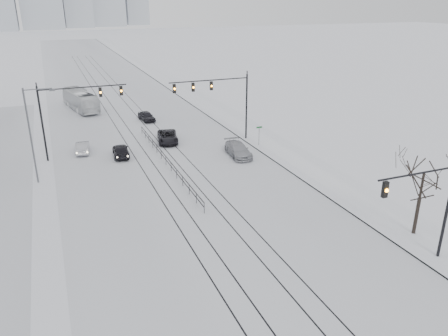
# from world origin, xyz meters

# --- Properties ---
(road) EXTENTS (22.00, 260.00, 0.02)m
(road) POSITION_xyz_m (0.00, 60.00, 0.01)
(road) COLOR silver
(road) RESTS_ON ground
(sidewalk_east) EXTENTS (5.00, 260.00, 0.16)m
(sidewalk_east) POSITION_xyz_m (13.50, 60.00, 0.08)
(sidewalk_east) COLOR white
(sidewalk_east) RESTS_ON ground
(curb) EXTENTS (0.10, 260.00, 0.12)m
(curb) POSITION_xyz_m (11.05, 60.00, 0.06)
(curb) COLOR gray
(curb) RESTS_ON ground
(tram_rails) EXTENTS (5.30, 180.00, 0.01)m
(tram_rails) POSITION_xyz_m (-0.00, 40.00, 0.02)
(tram_rails) COLOR black
(tram_rails) RESTS_ON ground
(traffic_mast_near) EXTENTS (6.10, 0.37, 7.00)m
(traffic_mast_near) POSITION_xyz_m (10.79, 6.00, 4.56)
(traffic_mast_near) COLOR black
(traffic_mast_near) RESTS_ON ground
(traffic_mast_ne) EXTENTS (9.60, 0.37, 8.00)m
(traffic_mast_ne) POSITION_xyz_m (8.15, 34.99, 5.76)
(traffic_mast_ne) COLOR black
(traffic_mast_ne) RESTS_ON ground
(traffic_mast_nw) EXTENTS (9.10, 0.37, 8.00)m
(traffic_mast_nw) POSITION_xyz_m (-8.52, 36.00, 5.57)
(traffic_mast_nw) COLOR black
(traffic_mast_nw) RESTS_ON ground
(street_light_west) EXTENTS (2.73, 0.25, 9.00)m
(street_light_west) POSITION_xyz_m (-12.20, 30.00, 5.21)
(street_light_west) COLOR #595B60
(street_light_west) RESTS_ON ground
(bare_tree) EXTENTS (4.40, 4.40, 6.10)m
(bare_tree) POSITION_xyz_m (13.20, 9.00, 4.49)
(bare_tree) COLOR black
(bare_tree) RESTS_ON ground
(median_fence) EXTENTS (0.06, 24.00, 1.00)m
(median_fence) POSITION_xyz_m (0.00, 30.00, 0.53)
(median_fence) COLOR black
(median_fence) RESTS_ON ground
(street_sign) EXTENTS (0.70, 0.06, 2.40)m
(street_sign) POSITION_xyz_m (11.80, 32.00, 1.61)
(street_sign) COLOR #595B60
(street_sign) RESTS_ON ground
(sedan_sb_inner) EXTENTS (2.01, 4.29, 1.42)m
(sedan_sb_inner) POSITION_xyz_m (-3.94, 34.34, 0.71)
(sedan_sb_inner) COLOR black
(sedan_sb_inner) RESTS_ON ground
(sedan_sb_outer) EXTENTS (1.80, 4.04, 1.29)m
(sedan_sb_outer) POSITION_xyz_m (-7.72, 37.30, 0.64)
(sedan_sb_outer) COLOR #A9A9B0
(sedan_sb_outer) RESTS_ON ground
(sedan_nb_front) EXTENTS (3.20, 5.30, 1.38)m
(sedan_nb_front) POSITION_xyz_m (2.19, 37.44, 0.69)
(sedan_nb_front) COLOR black
(sedan_nb_front) RESTS_ON ground
(sedan_nb_right) EXTENTS (2.43, 5.15, 1.45)m
(sedan_nb_right) POSITION_xyz_m (8.11, 29.67, 0.73)
(sedan_nb_right) COLOR #A1A2A8
(sedan_nb_right) RESTS_ON ground
(sedan_nb_far) EXTENTS (2.09, 4.11, 1.34)m
(sedan_nb_far) POSITION_xyz_m (2.00, 48.18, 0.67)
(sedan_nb_far) COLOR black
(sedan_nb_far) RESTS_ON ground
(box_truck) EXTENTS (4.76, 11.28, 3.06)m
(box_truck) POSITION_xyz_m (-6.03, 58.48, 1.53)
(box_truck) COLOR silver
(box_truck) RESTS_ON ground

